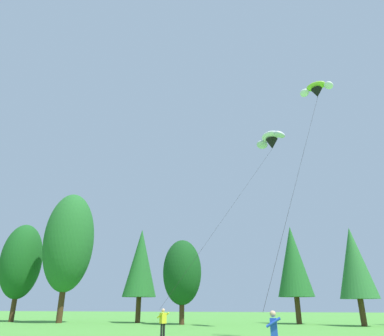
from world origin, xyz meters
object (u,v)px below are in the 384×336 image
(kite_flyer_mid, at_px, (274,332))
(parafoil_kite_mid_lime_white, at_px, (316,90))
(parafoil_kite_high_white, at_px, (271,140))
(kite_flyer_near, at_px, (163,321))

(kite_flyer_mid, xyz_separation_m, parafoil_kite_mid_lime_white, (3.84, 7.73, 14.49))
(kite_flyer_mid, bearing_deg, parafoil_kite_high_white, 88.06)
(kite_flyer_near, distance_m, parafoil_kite_mid_lime_white, 17.97)
(parafoil_kite_high_white, height_order, parafoil_kite_mid_lime_white, parafoil_kite_high_white)
(kite_flyer_near, bearing_deg, kite_flyer_mid, -50.69)
(kite_flyer_near, distance_m, kite_flyer_mid, 10.69)
(kite_flyer_near, height_order, parafoil_kite_high_white, parafoil_kite_high_white)
(kite_flyer_near, height_order, kite_flyer_mid, same)
(parafoil_kite_mid_lime_white, bearing_deg, parafoil_kite_high_white, 105.65)
(kite_flyer_mid, bearing_deg, parafoil_kite_mid_lime_white, 63.54)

